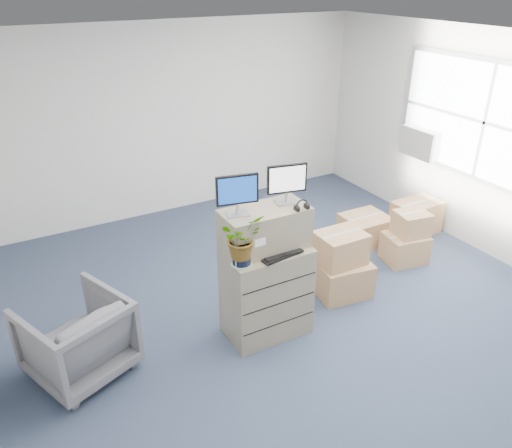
% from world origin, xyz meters
% --- Properties ---
extents(ground, '(7.00, 7.00, 0.00)m').
position_xyz_m(ground, '(0.00, 0.00, 0.00)').
color(ground, '#29364A').
rests_on(ground, ground).
extents(wall_back, '(6.00, 0.02, 2.80)m').
position_xyz_m(wall_back, '(0.00, 3.51, 1.40)').
color(wall_back, silver).
rests_on(wall_back, ground).
extents(window, '(0.07, 2.72, 1.52)m').
position_xyz_m(window, '(2.96, 0.50, 1.70)').
color(window, gray).
rests_on(window, wall_right).
extents(ac_unit, '(0.24, 0.60, 0.40)m').
position_xyz_m(ac_unit, '(2.87, 1.40, 1.20)').
color(ac_unit, beige).
rests_on(ac_unit, wall_right).
extents(filing_cabinet_lower, '(0.84, 0.52, 0.97)m').
position_xyz_m(filing_cabinet_lower, '(-0.38, 0.17, 0.49)').
color(filing_cabinet_lower, gray).
rests_on(filing_cabinet_lower, ground).
extents(filing_cabinet_upper, '(0.84, 0.42, 0.42)m').
position_xyz_m(filing_cabinet_upper, '(-0.38, 0.22, 1.18)').
color(filing_cabinet_upper, gray).
rests_on(filing_cabinet_upper, filing_cabinet_lower).
extents(monitor_left, '(0.39, 0.19, 0.39)m').
position_xyz_m(monitor_left, '(-0.66, 0.24, 1.61)').
color(monitor_left, '#99999E').
rests_on(monitor_left, filing_cabinet_upper).
extents(monitor_right, '(0.39, 0.19, 0.39)m').
position_xyz_m(monitor_right, '(-0.13, 0.25, 1.61)').
color(monitor_right, '#99999E').
rests_on(monitor_right, filing_cabinet_upper).
extents(headphones, '(0.13, 0.02, 0.13)m').
position_xyz_m(headphones, '(-0.09, 0.05, 1.43)').
color(headphones, black).
rests_on(headphones, filing_cabinet_upper).
extents(keyboard, '(0.46, 0.24, 0.02)m').
position_xyz_m(keyboard, '(-0.32, 0.03, 0.99)').
color(keyboard, black).
rests_on(keyboard, filing_cabinet_lower).
extents(mouse, '(0.10, 0.08, 0.03)m').
position_xyz_m(mouse, '(-0.09, 0.06, 0.99)').
color(mouse, silver).
rests_on(mouse, filing_cabinet_lower).
extents(water_bottle, '(0.07, 0.07, 0.25)m').
position_xyz_m(water_bottle, '(-0.30, 0.21, 1.10)').
color(water_bottle, '#92949A').
rests_on(water_bottle, filing_cabinet_lower).
extents(phone_dock, '(0.05, 0.04, 0.12)m').
position_xyz_m(phone_dock, '(-0.39, 0.18, 1.01)').
color(phone_dock, silver).
rests_on(phone_dock, filing_cabinet_lower).
extents(external_drive, '(0.19, 0.15, 0.06)m').
position_xyz_m(external_drive, '(-0.00, 0.28, 1.00)').
color(external_drive, black).
rests_on(external_drive, filing_cabinet_lower).
extents(tissue_box, '(0.25, 0.13, 0.09)m').
position_xyz_m(tissue_box, '(-0.06, 0.26, 1.08)').
color(tissue_box, '#3C84CE').
rests_on(tissue_box, external_drive).
extents(potted_plant, '(0.47, 0.50, 0.41)m').
position_xyz_m(potted_plant, '(-0.72, 0.05, 1.21)').
color(potted_plant, '#9CAF8D').
rests_on(potted_plant, filing_cabinet_lower).
extents(office_chair, '(1.05, 1.03, 0.85)m').
position_xyz_m(office_chair, '(-2.19, 0.51, 0.43)').
color(office_chair, slate).
rests_on(office_chair, ground).
extents(cardboard_boxes, '(2.53, 1.39, 0.78)m').
position_xyz_m(cardboard_boxes, '(1.64, 0.72, 0.29)').
color(cardboard_boxes, '#A5804F').
rests_on(cardboard_boxes, ground).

